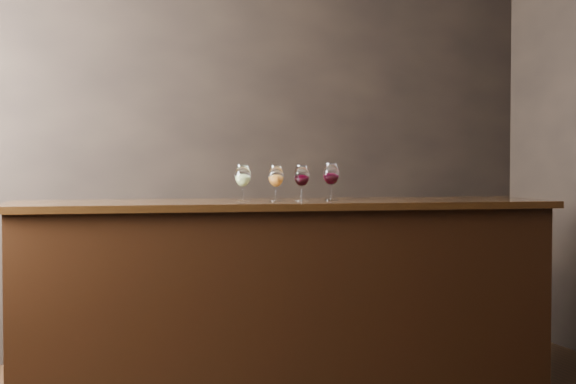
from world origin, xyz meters
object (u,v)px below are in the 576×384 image
object	(u,v)px
glass_white	(243,177)
glass_red_b	(331,175)
glass_red_a	(302,177)
back_bar_shelf	(282,279)
bar_counter	(284,299)
glass_amber	(276,177)

from	to	relation	value
glass_white	glass_red_b	distance (m)	0.54
glass_red_a	glass_red_b	size ratio (longest dim) A/B	0.94
back_bar_shelf	glass_red_b	xyz separation A→B (m)	(0.04, -0.83, 0.72)
bar_counter	glass_red_b	distance (m)	0.76
bar_counter	glass_red_b	world-z (taller)	glass_red_b
glass_red_b	glass_red_a	bearing A→B (deg)	-168.64
bar_counter	glass_amber	size ratio (longest dim) A/B	14.68
bar_counter	back_bar_shelf	size ratio (longest dim) A/B	1.06
bar_counter	glass_red_b	bearing A→B (deg)	12.07
bar_counter	glass_red_b	xyz separation A→B (m)	(0.30, 0.03, 0.70)
glass_red_b	back_bar_shelf	bearing A→B (deg)	92.82
glass_red_a	glass_red_b	distance (m)	0.20
back_bar_shelf	glass_white	size ratio (longest dim) A/B	13.57
glass_amber	back_bar_shelf	bearing A→B (deg)	70.39
back_bar_shelf	glass_red_a	bearing A→B (deg)	-100.13
glass_red_a	back_bar_shelf	bearing A→B (deg)	79.87
bar_counter	back_bar_shelf	world-z (taller)	bar_counter
glass_amber	glass_red_b	bearing A→B (deg)	6.82
back_bar_shelf	glass_white	distance (m)	1.21
glass_red_a	glass_red_b	xyz separation A→B (m)	(0.20, 0.04, 0.01)
back_bar_shelf	glass_amber	distance (m)	1.16
glass_red_a	glass_white	bearing A→B (deg)	176.65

